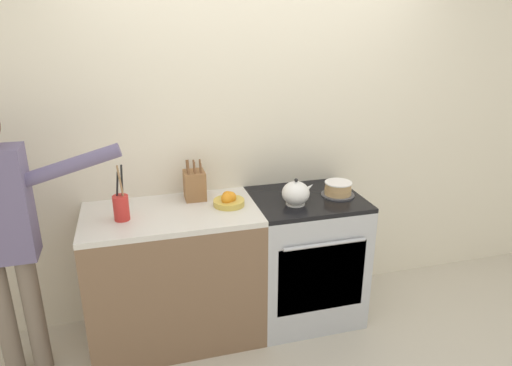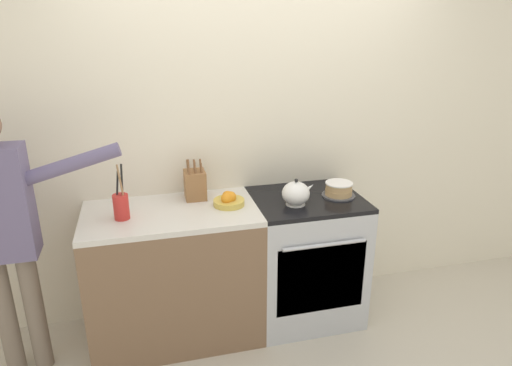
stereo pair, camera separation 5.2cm
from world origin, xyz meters
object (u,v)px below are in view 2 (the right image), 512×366
(knife_block, at_px, (195,184))
(fruit_bowl, at_px, (229,200))
(stove_range, at_px, (305,257))
(person_baker, at_px, (4,225))
(utensil_crock, at_px, (121,205))
(layer_cake, at_px, (339,190))
(tea_kettle, at_px, (296,193))

(knife_block, bearing_deg, fruit_bowl, -42.38)
(stove_range, distance_m, person_baker, 1.93)
(stove_range, relative_size, person_baker, 0.56)
(stove_range, bearing_deg, utensil_crock, -177.98)
(layer_cake, relative_size, fruit_bowl, 1.13)
(layer_cake, distance_m, utensil_crock, 1.44)
(stove_range, xyz_separation_m, person_baker, (-1.85, -0.11, 0.52))
(layer_cake, bearing_deg, utensil_crock, -179.20)
(utensil_crock, bearing_deg, person_baker, -173.87)
(knife_block, height_order, person_baker, person_baker)
(layer_cake, distance_m, tea_kettle, 0.34)
(layer_cake, xyz_separation_m, knife_block, (-0.96, 0.20, 0.05))
(stove_range, distance_m, tea_kettle, 0.56)
(person_baker, bearing_deg, utensil_crock, 5.06)
(layer_cake, height_order, tea_kettle, tea_kettle)
(utensil_crock, bearing_deg, stove_range, 2.02)
(tea_kettle, bearing_deg, utensil_crock, 177.40)
(stove_range, distance_m, layer_cake, 0.55)
(layer_cake, bearing_deg, person_baker, -177.56)
(layer_cake, relative_size, utensil_crock, 0.65)
(knife_block, bearing_deg, person_baker, -165.35)
(tea_kettle, relative_size, utensil_crock, 0.63)
(utensil_crock, distance_m, person_baker, 0.64)
(person_baker, bearing_deg, tea_kettle, -0.47)
(layer_cake, height_order, knife_block, knife_block)
(layer_cake, relative_size, person_baker, 0.14)
(knife_block, distance_m, fruit_bowl, 0.27)
(layer_cake, relative_size, tea_kettle, 1.03)
(stove_range, height_order, utensil_crock, utensil_crock)
(person_baker, bearing_deg, knife_block, 13.57)
(knife_block, bearing_deg, utensil_crock, -155.01)
(fruit_bowl, relative_size, person_baker, 0.12)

